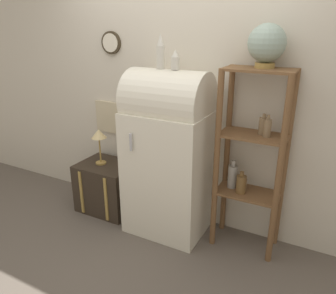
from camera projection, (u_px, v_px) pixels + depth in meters
ground_plane at (155, 241)px, 3.06m from camera, size 12.00×12.00×0.00m
wall_back at (183, 87)px, 3.06m from camera, size 7.00×0.09×2.70m
refrigerator at (168, 153)px, 3.00m from camera, size 0.73×0.59×1.55m
suitcase_trunk at (108, 187)px, 3.52m from camera, size 0.58×0.47×0.52m
shelf_unit at (251, 156)px, 2.74m from camera, size 0.56×0.33×1.59m
globe at (267, 44)px, 2.44m from camera, size 0.28×0.28×0.32m
vase_left at (161, 52)px, 2.72m from camera, size 0.07×0.07×0.29m
vase_center at (175, 60)px, 2.67m from camera, size 0.07×0.07×0.16m
desk_lamp at (99, 137)px, 3.34m from camera, size 0.15×0.15×0.38m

